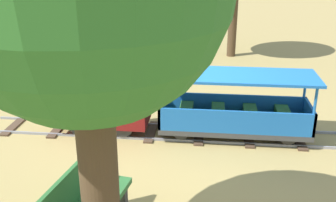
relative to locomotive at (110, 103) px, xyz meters
name	(u,v)px	position (x,y,z in m)	size (l,w,h in m)	color
ground_plane	(178,134)	(0.00, -1.08, -0.48)	(60.00, 60.00, 0.00)	#A38C51
track	(175,133)	(0.00, -1.03, -0.46)	(0.76, 6.05, 0.04)	gray
locomotive	(110,103)	(0.00, 0.00, 0.00)	(0.72, 1.45, 0.97)	maroon
passenger_car	(234,111)	(0.00, -1.93, -0.06)	(0.82, 2.35, 0.97)	#3F3F3F
conductor_person	(149,58)	(0.99, -0.48, 0.47)	(0.30, 0.30, 1.62)	#282D47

